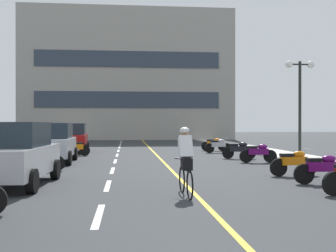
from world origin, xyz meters
TOP-DOWN VIEW (x-y plane):
  - ground_plane at (0.00, 21.00)m, footprint 140.00×140.00m
  - curb_left at (-7.20, 24.00)m, footprint 2.40×72.00m
  - curb_right at (7.20, 24.00)m, footprint 2.40×72.00m
  - lane_dash_1 at (-2.00, 6.00)m, footprint 0.14×2.20m
  - lane_dash_2 at (-2.00, 10.00)m, footprint 0.14×2.20m
  - lane_dash_3 at (-2.00, 14.00)m, footprint 0.14×2.20m
  - lane_dash_4 at (-2.00, 18.00)m, footprint 0.14×2.20m
  - lane_dash_5 at (-2.00, 22.00)m, footprint 0.14×2.20m
  - lane_dash_6 at (-2.00, 26.00)m, footprint 0.14×2.20m
  - lane_dash_7 at (-2.00, 30.00)m, footprint 0.14×2.20m
  - lane_dash_8 at (-2.00, 34.00)m, footprint 0.14×2.20m
  - lane_dash_9 at (-2.00, 38.00)m, footprint 0.14×2.20m
  - lane_dash_10 at (-2.00, 42.00)m, footprint 0.14×2.20m
  - lane_dash_11 at (-2.00, 46.00)m, footprint 0.14×2.20m
  - centre_line_yellow at (0.25, 24.00)m, footprint 0.12×66.00m
  - office_building at (-1.28, 49.10)m, footprint 24.33×8.32m
  - street_lamp_mid at (7.01, 17.78)m, footprint 1.46×0.36m
  - parked_car_near at (-4.63, 10.18)m, footprint 2.07×4.27m
  - parked_car_mid at (-4.81, 17.50)m, footprint 2.01×4.24m
  - parked_car_far at (-4.84, 24.77)m, footprint 2.08×4.28m
  - motorcycle_4 at (4.27, 9.68)m, footprint 1.70×0.60m
  - motorcycle_5 at (4.20, 11.64)m, footprint 1.70×0.60m
  - motorcycle_6 at (-4.61, 13.75)m, footprint 1.68×0.66m
  - motorcycle_7 at (4.52, 16.54)m, footprint 1.70×0.60m
  - motorcycle_8 at (4.22, 18.71)m, footprint 1.65×0.77m
  - motorcycle_9 at (-4.32, 21.40)m, footprint 1.65×0.75m
  - motorcycle_10 at (4.14, 23.26)m, footprint 1.70×0.60m
  - motorcycle_11 at (4.30, 25.16)m, footprint 1.64×0.80m
  - cyclist_rider at (-0.02, 8.07)m, footprint 0.42×1.77m

SIDE VIEW (x-z plane):
  - ground_plane at x=0.00m, z-range 0.00..0.00m
  - lane_dash_1 at x=-2.00m, z-range 0.00..0.01m
  - lane_dash_2 at x=-2.00m, z-range 0.00..0.01m
  - lane_dash_3 at x=-2.00m, z-range 0.00..0.01m
  - lane_dash_4 at x=-2.00m, z-range 0.00..0.01m
  - lane_dash_5 at x=-2.00m, z-range 0.00..0.01m
  - lane_dash_6 at x=-2.00m, z-range 0.00..0.01m
  - lane_dash_7 at x=-2.00m, z-range 0.00..0.01m
  - lane_dash_8 at x=-2.00m, z-range 0.00..0.01m
  - lane_dash_9 at x=-2.00m, z-range 0.00..0.01m
  - lane_dash_10 at x=-2.00m, z-range 0.00..0.01m
  - lane_dash_11 at x=-2.00m, z-range 0.00..0.01m
  - centre_line_yellow at x=0.25m, z-range 0.00..0.01m
  - curb_left at x=-7.20m, z-range 0.00..0.12m
  - curb_right at x=7.20m, z-range 0.00..0.12m
  - motorcycle_4 at x=4.27m, z-range 0.01..0.93m
  - motorcycle_5 at x=4.20m, z-range 0.01..0.93m
  - motorcycle_6 at x=-4.61m, z-range 0.01..0.93m
  - motorcycle_7 at x=4.52m, z-range 0.01..0.93m
  - motorcycle_8 at x=4.22m, z-range 0.01..0.93m
  - motorcycle_9 at x=-4.32m, z-range 0.01..0.93m
  - motorcycle_10 at x=4.14m, z-range 0.01..0.93m
  - motorcycle_11 at x=4.30m, z-range 0.01..0.93m
  - cyclist_rider at x=-0.02m, z-range 0.03..1.74m
  - parked_car_near at x=-4.63m, z-range 0.01..1.83m
  - parked_car_mid at x=-4.81m, z-range 0.01..1.83m
  - parked_car_far at x=-4.84m, z-range 0.01..1.83m
  - street_lamp_mid at x=7.01m, z-range 1.26..6.02m
  - office_building at x=-1.28m, z-range 0.00..15.02m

